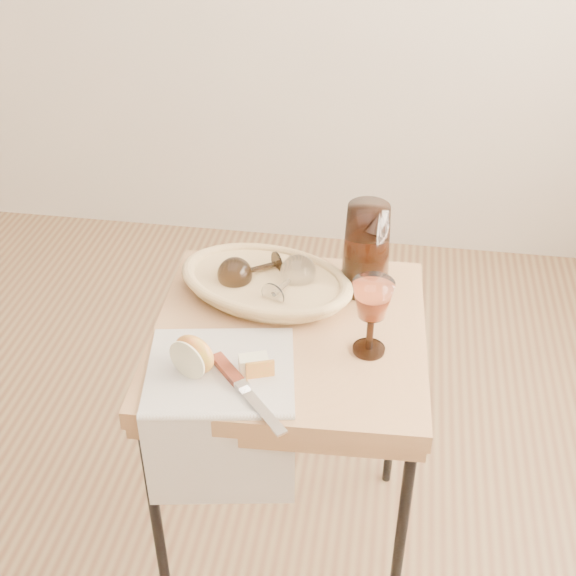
% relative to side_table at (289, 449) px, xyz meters
% --- Properties ---
extents(side_table, '(0.61, 0.61, 0.74)m').
position_rel_side_table_xyz_m(side_table, '(0.00, 0.00, 0.00)').
color(side_table, brown).
rests_on(side_table, floor).
extents(tea_towel, '(0.33, 0.31, 0.01)m').
position_rel_side_table_xyz_m(tea_towel, '(-0.11, -0.16, 0.37)').
color(tea_towel, silver).
rests_on(tea_towel, side_table).
extents(bread_basket, '(0.40, 0.32, 0.05)m').
position_rel_side_table_xyz_m(bread_basket, '(-0.07, 0.12, 0.39)').
color(bread_basket, '#9B8258').
rests_on(bread_basket, side_table).
extents(goblet_lying_a, '(0.15, 0.14, 0.08)m').
position_rel_side_table_xyz_m(goblet_lying_a, '(-0.10, 0.14, 0.42)').
color(goblet_lying_a, '#352619').
rests_on(goblet_lying_a, bread_basket).
extents(goblet_lying_b, '(0.13, 0.15, 0.08)m').
position_rel_side_table_xyz_m(goblet_lying_b, '(-0.02, 0.10, 0.42)').
color(goblet_lying_b, white).
rests_on(goblet_lying_b, bread_basket).
extents(pitcher, '(0.23, 0.27, 0.25)m').
position_rel_side_table_xyz_m(pitcher, '(0.15, 0.18, 0.48)').
color(pitcher, black).
rests_on(pitcher, side_table).
extents(wine_goblet, '(0.10, 0.10, 0.17)m').
position_rel_side_table_xyz_m(wine_goblet, '(0.17, -0.05, 0.46)').
color(wine_goblet, white).
rests_on(wine_goblet, side_table).
extents(apple_half, '(0.10, 0.08, 0.08)m').
position_rel_side_table_xyz_m(apple_half, '(-0.16, -0.17, 0.42)').
color(apple_half, red).
rests_on(apple_half, tea_towel).
extents(apple_wedge, '(0.06, 0.05, 0.04)m').
position_rel_side_table_xyz_m(apple_wedge, '(-0.05, -0.16, 0.39)').
color(apple_wedge, beige).
rests_on(apple_wedge, tea_towel).
extents(table_knife, '(0.18, 0.20, 0.02)m').
position_rel_side_table_xyz_m(table_knife, '(-0.05, -0.22, 0.39)').
color(table_knife, silver).
rests_on(table_knife, tea_towel).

